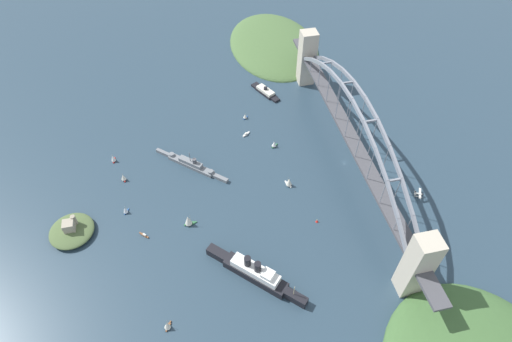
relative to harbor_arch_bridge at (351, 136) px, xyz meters
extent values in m
plane|color=#283D4C|center=(0.00, 0.00, -31.30)|extent=(1400.00, 1400.00, 0.00)
cube|color=#BCB29E|center=(-119.12, 0.00, -2.86)|extent=(14.03, 15.67, 56.88)
cube|color=#BCB29E|center=(119.12, 0.00, -2.86)|extent=(14.03, 15.67, 56.88)
cube|color=#47474C|center=(0.00, 0.00, -0.32)|extent=(224.21, 11.60, 2.40)
cube|color=#47474C|center=(-138.14, 0.00, -0.32)|extent=(24.00, 11.60, 2.40)
cube|color=#47474C|center=(138.14, 0.00, -0.32)|extent=(24.00, 11.60, 2.40)
cube|color=gray|center=(-104.05, -5.22, 6.56)|extent=(24.76, 1.80, 16.51)
cube|color=gray|center=(-80.93, -5.22, 18.79)|extent=(24.47, 1.80, 13.60)
cube|color=gray|center=(-57.81, -5.22, 27.97)|extent=(24.13, 1.80, 10.68)
cube|color=gray|center=(-34.68, -5.22, 34.08)|extent=(23.74, 1.80, 7.72)
cube|color=gray|center=(-11.56, -5.22, 37.14)|extent=(23.33, 1.80, 4.72)
cube|color=gray|center=(11.56, -5.22, 37.14)|extent=(23.33, 1.80, 4.72)
cube|color=gray|center=(34.68, -5.22, 34.08)|extent=(23.74, 1.80, 7.72)
cube|color=gray|center=(57.81, -5.22, 27.97)|extent=(24.13, 1.80, 10.68)
cube|color=gray|center=(80.93, -5.22, 18.79)|extent=(24.47, 1.80, 13.60)
cube|color=gray|center=(104.05, -5.22, 6.56)|extent=(24.76, 1.80, 16.51)
cube|color=gray|center=(-104.05, 5.22, 6.56)|extent=(24.76, 1.80, 16.51)
cube|color=gray|center=(-80.93, 5.22, 18.79)|extent=(24.47, 1.80, 13.60)
cube|color=gray|center=(-57.81, 5.22, 27.97)|extent=(24.13, 1.80, 10.68)
cube|color=gray|center=(-34.68, 5.22, 34.08)|extent=(23.74, 1.80, 7.72)
cube|color=gray|center=(-11.56, 5.22, 37.14)|extent=(23.33, 1.80, 4.72)
cube|color=gray|center=(11.56, 5.22, 37.14)|extent=(23.33, 1.80, 4.72)
cube|color=gray|center=(34.68, 5.22, 34.08)|extent=(23.74, 1.80, 7.72)
cube|color=gray|center=(57.81, 5.22, 27.97)|extent=(24.13, 1.80, 10.68)
cube|color=gray|center=(80.93, 5.22, 18.79)|extent=(24.47, 1.80, 13.60)
cube|color=gray|center=(104.05, 5.22, 6.56)|extent=(24.76, 1.80, 16.51)
cube|color=gray|center=(-115.61, 0.00, -0.32)|extent=(1.40, 10.44, 1.40)
cube|color=gray|center=(-69.37, 0.00, 24.14)|extent=(1.40, 10.44, 1.40)
cube|color=gray|center=(-23.12, 0.00, 36.37)|extent=(1.40, 10.44, 1.40)
cube|color=gray|center=(23.12, 0.00, 36.37)|extent=(1.40, 10.44, 1.40)
cube|color=gray|center=(69.37, 0.00, 24.14)|extent=(1.40, 10.44, 1.40)
cube|color=gray|center=(115.61, 0.00, -0.32)|extent=(1.40, 10.44, 1.40)
cylinder|color=gray|center=(-92.49, -5.22, 7.16)|extent=(0.56, 0.56, 12.56)
cylinder|color=gray|center=(-92.49, 5.22, 7.16)|extent=(0.56, 0.56, 12.56)
cylinder|color=gray|center=(-69.37, -5.22, 12.51)|extent=(0.56, 0.56, 23.26)
cylinder|color=gray|center=(-69.37, 5.22, 12.51)|extent=(0.56, 0.56, 23.26)
cylinder|color=gray|center=(-46.24, -5.22, 16.34)|extent=(0.56, 0.56, 30.90)
cylinder|color=gray|center=(-46.24, 5.22, 16.34)|extent=(0.56, 0.56, 30.90)
cylinder|color=gray|center=(-23.12, -5.22, 18.63)|extent=(0.56, 0.56, 35.49)
cylinder|color=gray|center=(-23.12, 5.22, 18.63)|extent=(0.56, 0.56, 35.49)
cylinder|color=gray|center=(0.00, -5.22, 19.39)|extent=(0.56, 0.56, 37.02)
cylinder|color=gray|center=(0.00, 5.22, 19.39)|extent=(0.56, 0.56, 37.02)
cylinder|color=gray|center=(23.12, -5.22, 18.63)|extent=(0.56, 0.56, 35.49)
cylinder|color=gray|center=(23.12, 5.22, 18.63)|extent=(0.56, 0.56, 35.49)
cylinder|color=gray|center=(46.24, -5.22, 16.34)|extent=(0.56, 0.56, 30.90)
cylinder|color=gray|center=(46.24, 5.22, 16.34)|extent=(0.56, 0.56, 30.90)
cylinder|color=gray|center=(69.37, -5.22, 12.51)|extent=(0.56, 0.56, 23.26)
cylinder|color=gray|center=(69.37, 5.22, 12.51)|extent=(0.56, 0.56, 23.26)
cylinder|color=gray|center=(92.49, -5.22, 7.16)|extent=(0.56, 0.56, 12.56)
cylinder|color=gray|center=(92.49, 5.22, 7.16)|extent=(0.56, 0.56, 12.56)
ellipsoid|color=#476638|center=(192.73, 15.12, -31.30)|extent=(144.43, 98.70, 18.74)
ellipsoid|color=#756B5B|center=(160.23, -12.03, -31.30)|extent=(50.55, 29.61, 10.30)
cube|color=black|center=(-89.90, 99.24, -27.92)|extent=(40.88, 41.30, 6.76)
cube|color=black|center=(-112.18, 76.60, -27.92)|extent=(15.24, 15.36, 6.76)
cube|color=black|center=(-67.63, 121.87, -27.92)|extent=(16.06, 16.17, 6.76)
cube|color=white|center=(-89.90, 99.24, -21.81)|extent=(31.40, 31.71, 5.46)
cube|color=white|center=(-96.79, 92.23, -17.48)|extent=(11.11, 11.11, 3.20)
cylinder|color=black|center=(-91.16, 97.96, -15.04)|extent=(4.71, 4.71, 8.06)
cylinder|color=black|center=(-85.52, 103.69, -15.04)|extent=(4.71, 4.71, 8.06)
cylinder|color=tan|center=(-110.79, 78.02, -19.54)|extent=(0.50, 0.50, 10.00)
cube|color=slate|center=(24.34, 130.44, -29.72)|extent=(34.43, 37.09, 3.17)
cube|color=slate|center=(44.16, 152.33, -29.72)|extent=(12.02, 12.86, 3.17)
cube|color=slate|center=(4.51, 108.55, -29.72)|extent=(12.45, 13.24, 3.17)
cube|color=slate|center=(24.34, 130.44, -26.28)|extent=(18.62, 19.82, 3.70)
cylinder|color=slate|center=(37.96, 145.49, -27.03)|extent=(4.44, 4.44, 2.20)
cylinder|color=slate|center=(10.71, 115.39, -27.03)|extent=(4.44, 4.44, 2.20)
cylinder|color=slate|center=(24.34, 130.44, -19.43)|extent=(0.60, 0.60, 10.00)
cylinder|color=#4C4C51|center=(21.36, 127.15, -22.23)|extent=(3.49, 3.49, 4.40)
cube|color=black|center=(108.83, 44.70, -30.21)|extent=(23.88, 18.37, 2.18)
cube|color=black|center=(95.73, 37.84, -30.21)|extent=(9.51, 9.09, 2.18)
cube|color=black|center=(121.93, 51.56, -30.21)|extent=(10.10, 10.22, 2.18)
cube|color=beige|center=(108.83, 44.70, -27.79)|extent=(21.61, 16.30, 2.67)
cylinder|color=black|center=(108.83, 44.70, -25.25)|extent=(3.65, 3.65, 2.40)
ellipsoid|color=#4C6038|center=(-24.41, 225.61, -28.30)|extent=(33.38, 33.11, 6.01)
cube|color=#9E937F|center=(-24.41, 225.61, -22.16)|extent=(8.00, 8.00, 8.67)
cylinder|color=gray|center=(-19.91, 222.11, -21.73)|extent=(3.60, 3.60, 9.54)
cylinder|color=#B7B7B2|center=(-46.50, -45.56, -30.85)|extent=(3.66, 5.98, 0.90)
cylinder|color=#B7B7B2|center=(-48.99, -44.28, -30.85)|extent=(3.66, 5.98, 0.90)
cylinder|color=black|center=(-46.50, -45.56, -29.90)|extent=(0.14, 0.14, 1.01)
cylinder|color=black|center=(-48.99, -44.28, -29.90)|extent=(0.14, 0.14, 1.01)
ellipsoid|color=silver|center=(-47.74, -44.92, -28.68)|extent=(4.36, 6.67, 1.43)
cylinder|color=black|center=(-49.13, -47.63, -28.68)|extent=(1.57, 1.33, 1.36)
cube|color=silver|center=(-48.13, -45.67, -28.07)|extent=(10.93, 6.73, 0.20)
cube|color=silver|center=(-46.38, -42.27, -28.54)|extent=(4.36, 2.96, 0.12)
cube|color=black|center=(-46.38, -42.27, -27.21)|extent=(0.61, 1.03, 1.50)
cube|color=#B2231E|center=(45.79, 195.16, -30.90)|extent=(4.27, 2.52, 0.81)
cube|color=#B2231E|center=(48.44, 194.77, -30.90)|extent=(1.46, 1.06, 0.81)
cube|color=#B2231E|center=(43.13, 195.55, -30.90)|extent=(1.48, 1.24, 0.81)
cylinder|color=tan|center=(46.12, 195.11, -26.94)|extent=(0.16, 0.16, 7.10)
cone|color=white|center=(44.96, 195.28, -27.30)|extent=(4.19, 4.19, 5.68)
cube|color=#2D6B3D|center=(32.52, 54.43, -30.79)|extent=(3.81, 4.55, 1.03)
cube|color=#2D6B3D|center=(34.11, 52.03, -30.79)|extent=(1.44, 1.63, 1.03)
cube|color=#2D6B3D|center=(30.93, 56.83, -30.79)|extent=(1.57, 1.71, 1.03)
cylinder|color=tan|center=(32.72, 54.13, -27.16)|extent=(0.16, 0.16, 6.21)
cone|color=white|center=(32.03, 55.18, -27.47)|extent=(5.49, 5.49, 4.97)
cube|color=#B2231E|center=(21.75, 187.14, -30.76)|extent=(4.58, 2.87, 1.09)
cube|color=#B2231E|center=(24.52, 187.75, -30.76)|extent=(1.58, 1.18, 1.09)
cube|color=#B2231E|center=(18.99, 186.54, -30.76)|extent=(1.61, 1.36, 1.09)
cylinder|color=tan|center=(22.10, 187.22, -27.07)|extent=(0.16, 0.16, 6.30)
cone|color=silver|center=(20.89, 186.95, -27.38)|extent=(4.63, 4.63, 5.04)
cube|color=#234C8C|center=(75.73, 72.17, -30.91)|extent=(3.86, 4.04, 0.79)
cube|color=#234C8C|center=(77.37, 70.29, -30.91)|extent=(1.45, 1.49, 0.79)
cube|color=#234C8C|center=(74.09, 74.06, -30.91)|extent=(1.57, 1.60, 0.79)
cylinder|color=tan|center=(75.94, 71.94, -28.00)|extent=(0.16, 0.16, 5.02)
cone|color=silver|center=(75.22, 72.76, -28.25)|extent=(4.85, 4.85, 4.01)
cube|color=#2D6B3D|center=(-35.21, 138.12, -30.88)|extent=(3.27, 6.12, 0.84)
cube|color=#2D6B3D|center=(-34.74, 134.24, -30.88)|extent=(1.39, 2.08, 0.84)
cube|color=#2D6B3D|center=(-35.68, 141.99, -30.88)|extent=(1.62, 2.10, 0.84)
cylinder|color=tan|center=(-35.15, 137.63, -25.12)|extent=(0.16, 0.16, 10.68)
cone|color=silver|center=(-35.36, 139.33, -25.65)|extent=(5.97, 5.97, 8.55)
cube|color=silver|center=(52.71, 76.30, -30.67)|extent=(4.65, 5.34, 1.27)
cube|color=silver|center=(54.72, 73.53, -30.67)|extent=(1.90, 2.04, 1.27)
cube|color=silver|center=(50.70, 79.08, -30.67)|extent=(2.08, 2.17, 1.27)
cube|color=beige|center=(52.33, 76.82, -29.43)|extent=(2.81, 3.03, 1.21)
cube|color=brown|center=(-111.74, 161.28, -30.82)|extent=(4.67, 3.62, 0.96)
cube|color=brown|center=(-109.17, 159.85, -30.82)|extent=(1.65, 1.38, 0.96)
cube|color=brown|center=(-114.30, 162.72, -30.82)|extent=(1.73, 1.51, 0.96)
cylinder|color=tan|center=(-111.42, 161.10, -26.89)|extent=(0.16, 0.16, 6.91)
cone|color=silver|center=(-112.54, 161.73, -27.23)|extent=(5.50, 5.50, 5.53)
cube|color=silver|center=(-13.53, 54.66, -30.80)|extent=(5.51, 3.83, 1.01)
cube|color=silver|center=(-10.37, 55.92, -30.80)|extent=(1.93, 1.50, 1.01)
cube|color=silver|center=(-16.68, 53.41, -30.80)|extent=(2.00, 1.68, 1.01)
cylinder|color=tan|center=(-13.13, 54.82, -26.05)|extent=(0.16, 0.16, 8.49)
cone|color=silver|center=(-14.51, 54.27, -26.48)|extent=(6.07, 6.07, 6.79)
cube|color=#234C8C|center=(-12.93, 185.65, -30.94)|extent=(4.12, 3.39, 0.73)
cube|color=#234C8C|center=(-10.75, 184.29, -30.94)|extent=(1.47, 1.29, 0.73)
cube|color=#234C8C|center=(-15.12, 187.01, -30.94)|extent=(1.55, 1.41, 0.73)
cylinder|color=tan|center=(-12.66, 185.48, -27.38)|extent=(0.16, 0.16, 6.38)
cone|color=white|center=(-13.62, 186.07, -27.70)|extent=(4.87, 4.87, 5.11)
cube|color=brown|center=(-38.29, 173.34, -30.74)|extent=(4.81, 4.83, 1.12)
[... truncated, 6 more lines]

